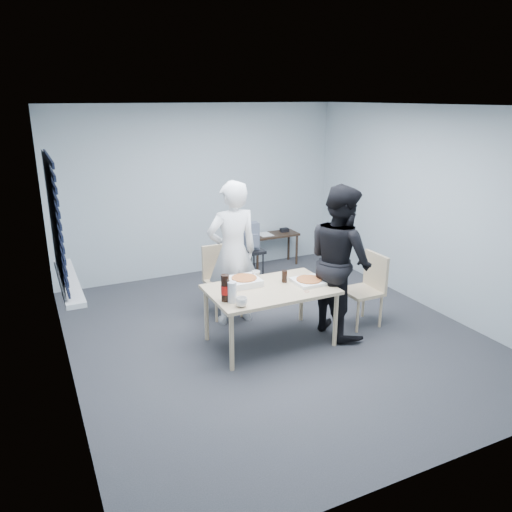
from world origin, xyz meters
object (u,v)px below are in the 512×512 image
dining_table (270,293)px  side_table (274,238)px  backpack (249,237)px  mug_a (241,302)px  stool (249,256)px  chair_far (221,275)px  soda_bottle (225,289)px  person_white (233,253)px  chair_right (368,284)px  mug_b (256,275)px  person_black (340,261)px

dining_table → side_table: 2.77m
backpack → mug_a: size_ratio=3.25×
stool → side_table: bearing=41.0°
side_table → chair_far: bearing=-136.5°
soda_bottle → person_white: bearing=62.6°
person_white → dining_table: bearing=101.5°
chair_right → mug_a: 1.84m
dining_table → mug_a: 0.60m
chair_far → mug_a: chair_far is taller
person_white → stool: bearing=-123.3°
backpack → mug_a: 2.35m
mug_a → mug_b: mug_a is taller
mug_b → soda_bottle: 0.74m
backpack → dining_table: bearing=-98.6°
person_black → mug_b: size_ratio=17.70×
chair_far → chair_right: 1.84m
dining_table → mug_b: mug_b is taller
person_black → soda_bottle: size_ratio=6.21×
dining_table → stool: 1.88m
mug_a → chair_right: bearing=8.8°
chair_right → mug_b: 1.40m
dining_table → backpack: size_ratio=3.44×
dining_table → chair_far: chair_far is taller
side_table → mug_b: 2.50m
chair_right → person_black: (-0.44, -0.02, 0.37)m
mug_a → soda_bottle: soda_bottle is taller
dining_table → person_black: 0.91m
dining_table → mug_a: size_ratio=11.17×
person_black → person_white: bearing=52.1°
stool → backpack: (0.00, -0.01, 0.30)m
dining_table → person_white: person_white is taller
person_black → backpack: person_black is taller
dining_table → person_white: 0.79m
person_white → chair_right: bearing=152.1°
dining_table → mug_a: bearing=-146.6°
stool → mug_a: mug_a is taller
chair_far → stool: bearing=45.8°
chair_far → backpack: backpack is taller
backpack → side_table: bearing=50.2°
person_white → soda_bottle: size_ratio=6.21×
side_table → mug_a: (-1.80, -2.77, 0.26)m
person_white → chair_far: bearing=-83.1°
backpack → soda_bottle: soda_bottle is taller
backpack → mug_a: backpack is taller
chair_far → soda_bottle: 1.26m
dining_table → mug_b: bearing=93.5°
side_table → mug_a: size_ratio=6.54×
backpack → soda_bottle: 2.22m
dining_table → person_white: (-0.15, 0.72, 0.28)m
chair_right → mug_b: (-1.33, 0.38, 0.20)m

